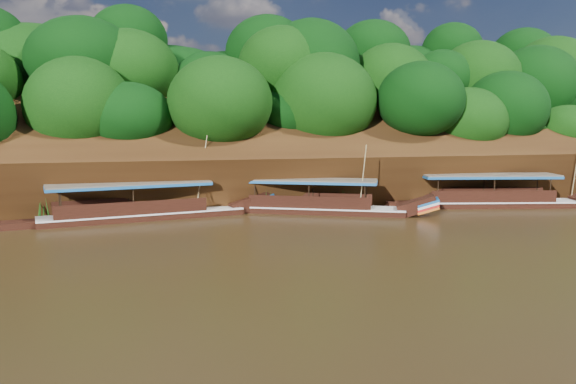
# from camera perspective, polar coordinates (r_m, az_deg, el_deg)

# --- Properties ---
(ground) EXTENTS (160.00, 160.00, 0.00)m
(ground) POSITION_cam_1_polar(r_m,az_deg,el_deg) (31.70, 10.71, -4.24)
(ground) COLOR black
(ground) RESTS_ON ground
(riverbank) EXTENTS (120.00, 30.06, 19.40)m
(riverbank) POSITION_cam_1_polar(r_m,az_deg,el_deg) (52.72, 0.24, 2.45)
(riverbank) COLOR #321B0B
(riverbank) RESTS_ON ground
(boat_0) EXTENTS (14.86, 5.05, 5.94)m
(boat_0) POSITION_cam_1_polar(r_m,az_deg,el_deg) (44.21, 21.55, -0.70)
(boat_0) COLOR black
(boat_0) RESTS_ON ground
(boat_1) EXTENTS (12.97, 7.37, 5.17)m
(boat_1) POSITION_cam_1_polar(r_m,az_deg,el_deg) (38.19, 4.41, -1.41)
(boat_1) COLOR black
(boat_1) RESTS_ON ground
(boat_2) EXTENTS (15.21, 4.64, 6.45)m
(boat_2) POSITION_cam_1_polar(r_m,az_deg,el_deg) (37.17, -13.25, -1.79)
(boat_2) COLOR black
(boat_2) RESTS_ON ground
(reeds) EXTENTS (49.96, 2.58, 2.07)m
(reeds) POSITION_cam_1_polar(r_m,az_deg,el_deg) (39.35, 0.52, -0.66)
(reeds) COLOR #225B16
(reeds) RESTS_ON ground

